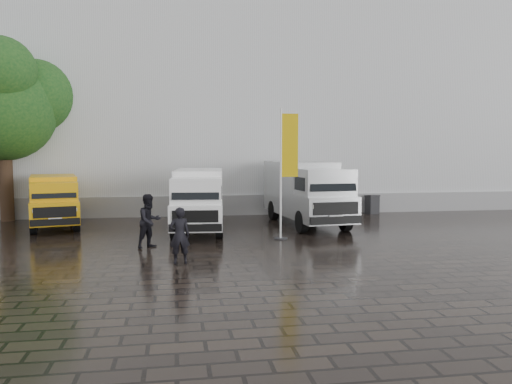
% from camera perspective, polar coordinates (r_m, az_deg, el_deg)
% --- Properties ---
extents(ground, '(120.00, 120.00, 0.00)m').
position_cam_1_polar(ground, '(17.29, 1.94, -5.97)').
color(ground, black).
rests_on(ground, ground).
extents(exhibition_hall, '(44.00, 16.00, 12.00)m').
position_cam_1_polar(exhibition_hall, '(33.22, 0.07, 9.55)').
color(exhibition_hall, silver).
rests_on(exhibition_hall, ground).
extents(hall_plinth, '(44.00, 0.15, 1.00)m').
position_cam_1_polar(hall_plinth, '(25.33, 2.96, -1.42)').
color(hall_plinth, gray).
rests_on(hall_plinth, ground).
extents(van_yellow, '(2.85, 4.96, 2.15)m').
position_cam_1_polar(van_yellow, '(22.51, -22.09, -1.06)').
color(van_yellow, '#DC9C0B').
rests_on(van_yellow, ground).
extents(van_white, '(2.34, 5.76, 2.43)m').
position_cam_1_polar(van_white, '(20.10, -6.58, -0.99)').
color(van_white, white).
rests_on(van_white, ground).
extents(van_silver, '(2.69, 6.47, 2.73)m').
position_cam_1_polar(van_silver, '(21.71, 5.79, -0.17)').
color(van_silver, '#B6B9BB').
rests_on(van_silver, ground).
extents(flagpole, '(0.88, 0.50, 4.73)m').
position_cam_1_polar(flagpole, '(18.04, 3.43, 2.86)').
color(flagpole, black).
rests_on(flagpole, ground).
extents(tree, '(4.68, 4.68, 8.41)m').
position_cam_1_polar(tree, '(25.69, -27.06, 9.09)').
color(tree, black).
rests_on(tree, ground).
extents(wheelie_bin, '(0.69, 0.69, 0.96)m').
position_cam_1_polar(wheelie_bin, '(26.17, 13.13, -1.38)').
color(wheelie_bin, black).
rests_on(wheelie_bin, ground).
extents(person_front, '(0.63, 0.44, 1.62)m').
position_cam_1_polar(person_front, '(14.39, -8.73, -4.93)').
color(person_front, black).
rests_on(person_front, ground).
extents(person_tent, '(1.10, 1.08, 1.79)m').
position_cam_1_polar(person_tent, '(16.89, -12.07, -3.26)').
color(person_tent, black).
rests_on(person_tent, ground).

